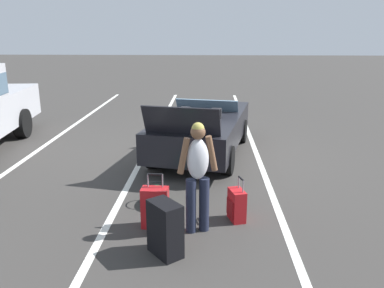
# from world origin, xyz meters

# --- Properties ---
(ground_plane) EXTENTS (80.00, 80.00, 0.00)m
(ground_plane) POSITION_xyz_m (0.00, 0.00, 0.00)
(ground_plane) COLOR #383533
(lot_line_near) EXTENTS (18.00, 0.12, 0.01)m
(lot_line_near) POSITION_xyz_m (0.00, -1.31, 0.00)
(lot_line_near) COLOR silver
(lot_line_near) RESTS_ON ground_plane
(lot_line_mid) EXTENTS (18.00, 0.12, 0.01)m
(lot_line_mid) POSITION_xyz_m (0.00, 1.39, 0.00)
(lot_line_mid) COLOR silver
(lot_line_mid) RESTS_ON ground_plane
(lot_line_far) EXTENTS (18.00, 0.12, 0.01)m
(lot_line_far) POSITION_xyz_m (0.00, 4.09, 0.00)
(lot_line_far) COLOR silver
(lot_line_far) RESTS_ON ground_plane
(convertible_car) EXTENTS (4.40, 2.51, 1.52)m
(convertible_car) POSITION_xyz_m (0.19, -0.04, 0.59)
(convertible_car) COLOR black
(convertible_car) RESTS_ON ground_plane
(suitcase_large_black) EXTENTS (0.55, 0.52, 0.74)m
(suitcase_large_black) POSITION_xyz_m (-4.51, 0.40, 0.37)
(suitcase_large_black) COLOR black
(suitcase_large_black) RESTS_ON ground_plane
(suitcase_medium_bright) EXTENTS (0.26, 0.41, 0.83)m
(suitcase_medium_bright) POSITION_xyz_m (-3.75, 0.64, 0.31)
(suitcase_medium_bright) COLOR red
(suitcase_medium_bright) RESTS_ON ground_plane
(suitcase_small_carryon) EXTENTS (0.38, 0.30, 0.70)m
(suitcase_small_carryon) POSITION_xyz_m (-3.49, -0.60, 0.25)
(suitcase_small_carryon) COLOR red
(suitcase_small_carryon) RESTS_ON ground_plane
(duffel_bag) EXTENTS (0.65, 0.38, 0.34)m
(duffel_bag) POSITION_xyz_m (-2.93, 0.75, 0.16)
(duffel_bag) COLOR #19723F
(duffel_bag) RESTS_ON ground_plane
(traveler_person) EXTENTS (0.31, 0.60, 1.65)m
(traveler_person) POSITION_xyz_m (-3.86, 0.00, 0.93)
(traveler_person) COLOR #1E2338
(traveler_person) RESTS_ON ground_plane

